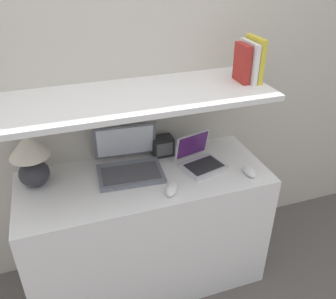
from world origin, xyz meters
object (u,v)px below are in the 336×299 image
(table_lamp, at_px, (31,157))
(laptop_small, at_px, (200,160))
(laptop_large, at_px, (129,163))
(book_yellow, at_px, (254,59))
(computer_mouse, at_px, (171,189))
(second_mouse, at_px, (249,171))
(router_box, at_px, (163,146))
(book_white, at_px, (248,62))
(book_red, at_px, (242,63))

(table_lamp, height_order, laptop_small, table_lamp)
(laptop_large, bearing_deg, book_yellow, -1.76)
(computer_mouse, distance_m, second_mouse, 0.45)
(laptop_large, distance_m, computer_mouse, 0.30)
(laptop_large, xyz_separation_m, router_box, (0.23, 0.10, 0.01))
(computer_mouse, bearing_deg, book_white, 25.21)
(laptop_small, xyz_separation_m, book_yellow, (0.30, 0.05, 0.52))
(laptop_small, bearing_deg, book_red, 13.29)
(laptop_large, distance_m, book_red, 0.79)
(book_white, xyz_separation_m, book_red, (-0.04, 0.00, -0.01))
(second_mouse, bearing_deg, computer_mouse, -177.89)
(book_white, relative_size, book_red, 1.05)
(router_box, bearing_deg, computer_mouse, -101.13)
(table_lamp, bearing_deg, book_yellow, -2.42)
(laptop_small, height_order, router_box, laptop_small)
(book_red, bearing_deg, laptop_small, -166.71)
(second_mouse, distance_m, book_yellow, 0.58)
(book_red, bearing_deg, router_box, 162.21)
(router_box, height_order, book_white, book_white)
(laptop_small, distance_m, computer_mouse, 0.29)
(book_white, bearing_deg, second_mouse, -103.02)
(book_yellow, bearing_deg, table_lamp, 177.58)
(router_box, distance_m, book_white, 0.66)
(second_mouse, height_order, book_red, book_red)
(laptop_small, xyz_separation_m, router_box, (-0.16, 0.18, 0.02))
(computer_mouse, distance_m, router_box, 0.37)
(table_lamp, relative_size, book_red, 1.49)
(second_mouse, distance_m, router_box, 0.51)
(table_lamp, xyz_separation_m, laptop_large, (0.48, -0.03, -0.12))
(laptop_small, bearing_deg, laptop_large, 168.78)
(book_red, bearing_deg, table_lamp, 177.43)
(second_mouse, bearing_deg, book_white, 76.98)
(second_mouse, distance_m, book_white, 0.57)
(laptop_large, height_order, book_red, book_red)
(table_lamp, distance_m, book_red, 1.16)
(book_red, bearing_deg, second_mouse, -93.95)
(laptop_large, xyz_separation_m, book_white, (0.65, -0.02, 0.50))
(table_lamp, height_order, book_white, book_white)
(second_mouse, bearing_deg, router_box, 137.63)
(second_mouse, relative_size, book_white, 0.57)
(table_lamp, xyz_separation_m, computer_mouse, (0.63, -0.28, -0.15))
(laptop_small, bearing_deg, table_lamp, 173.12)
(router_box, bearing_deg, book_yellow, -15.31)
(laptop_large, bearing_deg, table_lamp, 176.64)
(laptop_large, xyz_separation_m, second_mouse, (0.60, -0.24, -0.03))
(router_box, bearing_deg, laptop_large, -155.13)
(computer_mouse, relative_size, book_red, 0.67)
(second_mouse, xyz_separation_m, book_white, (0.05, 0.22, 0.53))
(second_mouse, height_order, book_white, book_white)
(table_lamp, height_order, computer_mouse, table_lamp)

